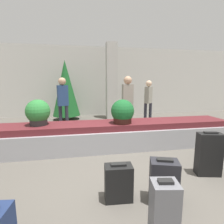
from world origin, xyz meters
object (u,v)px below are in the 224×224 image
at_px(potted_plant_0, 123,112).
at_px(traveler_1, 63,99).
at_px(decorated_tree, 66,88).
at_px(traveler_0, 128,99).
at_px(suitcase_8, 164,212).
at_px(pillar, 112,82).
at_px(traveler_2, 148,98).
at_px(suitcase_1, 119,182).
at_px(suitcase_5, 209,154).
at_px(potted_plant_1, 38,113).
at_px(suitcase_2, 164,181).

xyz_separation_m(potted_plant_0, traveler_1, (-1.50, 1.88, 0.15)).
bearing_deg(decorated_tree, traveler_0, -50.32).
relative_size(suitcase_8, traveler_0, 0.38).
height_order(pillar, suitcase_8, pillar).
relative_size(suitcase_8, potted_plant_0, 1.18).
relative_size(pillar, decorated_tree, 1.30).
relative_size(traveler_1, traveler_2, 1.05).
xyz_separation_m(suitcase_1, suitcase_5, (1.63, 0.35, 0.12)).
relative_size(suitcase_1, traveler_0, 0.29).
height_order(suitcase_5, potted_plant_1, potted_plant_1).
xyz_separation_m(traveler_1, decorated_tree, (-0.04, 1.80, 0.29)).
bearing_deg(pillar, traveler_1, -137.82).
bearing_deg(potted_plant_0, suitcase_8, -94.61).
distance_m(pillar, traveler_1, 2.62).
height_order(potted_plant_1, traveler_2, traveler_2).
bearing_deg(suitcase_8, potted_plant_0, 95.02).
height_order(pillar, decorated_tree, pillar).
xyz_separation_m(potted_plant_1, traveler_1, (0.39, 1.71, 0.13)).
distance_m(traveler_0, decorated_tree, 3.15).
bearing_deg(suitcase_1, suitcase_8, -63.11).
relative_size(suitcase_2, suitcase_5, 0.79).
bearing_deg(potted_plant_0, traveler_1, 128.52).
bearing_deg(suitcase_1, suitcase_2, -10.26).
xyz_separation_m(pillar, traveler_0, (0.07, -2.33, -0.55)).
distance_m(suitcase_5, decorated_tree, 5.87).
distance_m(suitcase_2, suitcase_8, 0.62).
distance_m(suitcase_8, traveler_1, 4.62).
distance_m(suitcase_8, decorated_tree, 6.40).
relative_size(suitcase_5, potted_plant_0, 1.36).
xyz_separation_m(suitcase_2, potted_plant_0, (-0.08, 1.95, 0.59)).
bearing_deg(traveler_1, decorated_tree, 72.54).
bearing_deg(traveler_0, pillar, 89.01).
bearing_deg(potted_plant_1, suitcase_5, -28.24).
xyz_separation_m(suitcase_1, suitcase_8, (0.29, -0.69, 0.07)).
xyz_separation_m(suitcase_1, traveler_2, (2.08, 4.17, 0.73)).
bearing_deg(traveler_1, traveler_0, -35.82).
bearing_deg(suitcase_5, potted_plant_1, 164.24).
xyz_separation_m(suitcase_8, traveler_2, (1.79, 4.86, 0.66)).
xyz_separation_m(pillar, suitcase_8, (-0.60, -6.09, -1.28)).
xyz_separation_m(suitcase_1, potted_plant_0, (0.49, 1.80, 0.63)).
distance_m(traveler_2, decorated_tree, 3.41).
height_order(suitcase_2, suitcase_8, suitcase_8).
bearing_deg(suitcase_5, traveler_0, 116.27).
distance_m(suitcase_5, suitcase_8, 1.70).
bearing_deg(suitcase_5, traveler_1, 140.83).
bearing_deg(traveler_1, suitcase_1, -93.36).
height_order(suitcase_1, suitcase_2, suitcase_2).
bearing_deg(pillar, decorated_tree, 177.41).
xyz_separation_m(suitcase_5, traveler_2, (0.45, 3.81, 0.61)).
height_order(potted_plant_1, decorated_tree, decorated_tree).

